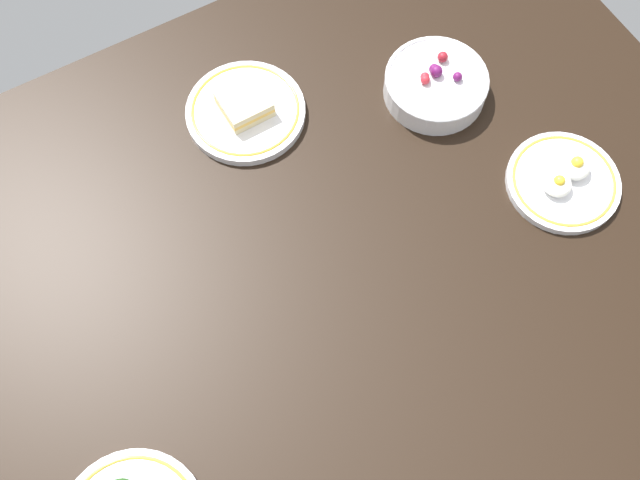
# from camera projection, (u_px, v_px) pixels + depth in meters

# --- Properties ---
(dining_table) EXTENTS (1.39, 1.05, 0.04)m
(dining_table) POSITION_uv_depth(u_px,v_px,m) (320.00, 250.00, 1.15)
(dining_table) COLOR black
(dining_table) RESTS_ON ground
(bowl_berries) EXTENTS (0.18, 0.18, 0.06)m
(bowl_berries) POSITION_uv_depth(u_px,v_px,m) (436.00, 84.00, 1.22)
(bowl_berries) COLOR silver
(bowl_berries) RESTS_ON dining_table
(plate_sandwich) EXTENTS (0.20, 0.20, 0.05)m
(plate_sandwich) POSITION_uv_depth(u_px,v_px,m) (245.00, 110.00, 1.21)
(plate_sandwich) COLOR silver
(plate_sandwich) RESTS_ON dining_table
(plate_eggs) EXTENTS (0.18, 0.18, 0.05)m
(plate_eggs) POSITION_uv_depth(u_px,v_px,m) (564.00, 180.00, 1.16)
(plate_eggs) COLOR silver
(plate_eggs) RESTS_ON dining_table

